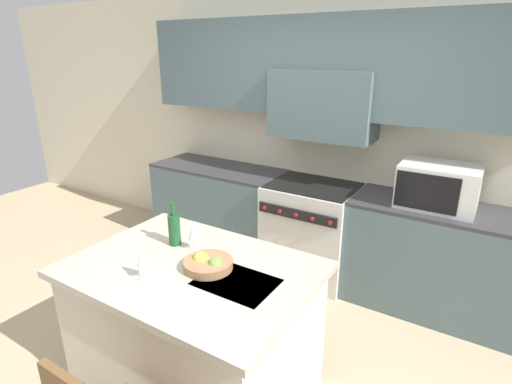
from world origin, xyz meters
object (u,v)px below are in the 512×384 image
object	(u,v)px
microwave	(438,186)
wine_bottle	(174,229)
range_stove	(311,230)
fruit_bowl	(208,264)
wine_glass_near	(142,258)
wine_glass_far	(194,231)

from	to	relation	value
microwave	wine_bottle	size ratio (longest dim) A/B	1.98
range_stove	fruit_bowl	size ratio (longest dim) A/B	3.23
range_stove	fruit_bowl	xyz separation A→B (m)	(0.08, -1.68, 0.47)
range_stove	wine_bottle	bearing A→B (deg)	-100.47
wine_glass_near	range_stove	bearing A→B (deg)	85.70
wine_bottle	wine_glass_far	xyz separation A→B (m)	(0.16, 0.01, 0.02)
range_stove	microwave	bearing A→B (deg)	1.01
fruit_bowl	microwave	bearing A→B (deg)	60.35
microwave	range_stove	bearing A→B (deg)	-178.99
wine_bottle	wine_glass_near	bearing A→B (deg)	-70.84
wine_glass_near	wine_bottle	bearing A→B (deg)	109.16
range_stove	wine_glass_far	distance (m)	1.65
range_stove	microwave	distance (m)	1.23
wine_glass_far	fruit_bowl	bearing A→B (deg)	-32.40
wine_bottle	wine_glass_far	size ratio (longest dim) A/B	1.56
microwave	fruit_bowl	world-z (taller)	microwave
range_stove	microwave	world-z (taller)	microwave
range_stove	microwave	xyz separation A→B (m)	(1.05, 0.02, 0.64)
fruit_bowl	range_stove	bearing A→B (deg)	92.88
microwave	wine_glass_far	distance (m)	1.96
range_stove	wine_glass_far	size ratio (longest dim) A/B	4.95
wine_glass_far	wine_bottle	bearing A→B (deg)	-176.41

